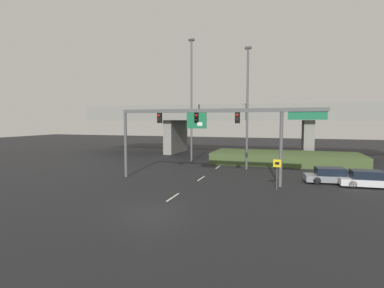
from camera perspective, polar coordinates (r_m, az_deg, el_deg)
ground_plane at (r=18.62m, az=-7.81°, el=-12.67°), size 160.00×160.00×0.00m
lane_markings at (r=31.93m, az=3.54°, el=-5.38°), size 0.14×24.12×0.01m
signal_gantry at (r=26.30m, az=3.55°, el=4.16°), size 18.13×0.44×6.51m
speed_limit_sign at (r=24.52m, az=15.89°, el=-4.74°), size 0.60×0.11×2.48m
highway_light_pole_near at (r=38.25m, az=-0.10°, el=8.56°), size 0.70×0.36×15.61m
highway_light_pole_far at (r=33.98m, az=10.49°, el=7.22°), size 0.70×0.36×13.51m
overpass_bridge at (r=48.39m, az=8.66°, el=4.79°), size 49.55×9.98×7.85m
grass_embankment at (r=39.72m, az=17.27°, el=-2.59°), size 17.99×7.25×1.42m
parked_sedan_near_right at (r=29.08m, az=25.01°, el=-5.52°), size 4.76×2.35×1.36m
parked_sedan_mid_right at (r=28.81m, az=30.56°, el=-5.82°), size 4.73×2.15×1.36m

